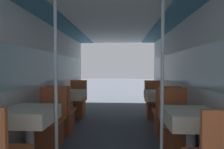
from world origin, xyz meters
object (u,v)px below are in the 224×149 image
at_px(dining_table_left_0, 30,118).
at_px(chair_left_far_1, 77,106).
at_px(support_pole_right_0, 162,82).
at_px(chair_right_far_1, 154,106).
at_px(support_pole_left_0, 56,82).
at_px(chair_left_near_1, 62,118).
at_px(dining_table_right_1, 159,97).
at_px(dining_table_left_1, 70,96).
at_px(chair_right_far_0, 175,131).
at_px(chair_right_near_1, 166,120).
at_px(chair_left_far_0, 49,129).
at_px(dining_table_right_0, 191,120).

distance_m(dining_table_left_0, chair_left_far_1, 2.36).
xyz_separation_m(support_pole_right_0, chair_right_far_1, (0.34, 2.33, -0.80)).
xyz_separation_m(support_pole_left_0, chair_right_far_1, (1.64, 2.33, -0.80)).
bearing_deg(chair_left_near_1, dining_table_right_1, 16.42).
distance_m(dining_table_left_1, chair_left_far_1, 0.68).
xyz_separation_m(dining_table_left_0, chair_left_near_1, (0.00, 1.16, -0.34)).
bearing_deg(chair_right_far_1, support_pole_left_0, 54.89).
bearing_deg(chair_right_far_0, chair_right_near_1, -90.00).
distance_m(dining_table_left_1, chair_right_near_1, 2.09).
height_order(chair_left_near_1, chair_right_far_0, same).
bearing_deg(chair_right_near_1, dining_table_left_0, -149.57).
height_order(chair_left_far_0, dining_table_right_1, chair_left_far_0).
height_order(dining_table_left_1, chair_right_near_1, chair_right_near_1).
xyz_separation_m(dining_table_left_0, chair_right_far_1, (1.98, 2.33, -0.34)).
relative_size(chair_left_far_1, dining_table_right_0, 1.24).
bearing_deg(dining_table_left_1, dining_table_right_1, 0.00).
height_order(support_pole_left_0, chair_left_near_1, support_pole_left_0).
bearing_deg(dining_table_left_1, support_pole_right_0, -46.83).
height_order(dining_table_left_0, dining_table_right_1, same).
xyz_separation_m(support_pole_left_0, chair_right_far_0, (1.64, 0.58, -0.80)).
relative_size(chair_left_near_1, dining_table_right_1, 1.24).
distance_m(support_pole_left_0, chair_right_far_0, 1.91).
relative_size(support_pole_left_0, support_pole_right_0, 1.00).
height_order(chair_left_far_1, dining_table_right_0, chair_left_far_1).
distance_m(dining_table_right_0, chair_right_far_0, 0.68).
height_order(dining_table_right_0, dining_table_right_1, same).
distance_m(dining_table_left_0, dining_table_left_1, 1.75).
height_order(dining_table_left_0, support_pole_right_0, support_pole_right_0).
relative_size(support_pole_right_0, chair_right_far_1, 2.31).
xyz_separation_m(dining_table_left_0, dining_table_right_1, (1.98, 1.75, 0.00)).
xyz_separation_m(chair_right_near_1, chair_right_far_1, (0.00, 1.17, 0.00)).
bearing_deg(chair_left_far_1, dining_table_right_1, 163.58).
bearing_deg(support_pole_left_0, support_pole_right_0, 0.00).
distance_m(chair_left_near_1, dining_table_right_0, 2.32).
distance_m(chair_left_near_1, chair_right_far_1, 2.30).
bearing_deg(chair_right_far_1, dining_table_left_1, 16.42).
xyz_separation_m(chair_left_far_0, dining_table_right_1, (1.98, 1.16, 0.34)).
bearing_deg(chair_right_far_1, chair_right_far_0, 90.00).
bearing_deg(dining_table_right_1, chair_right_near_1, -90.00).
xyz_separation_m(dining_table_left_0, chair_left_far_0, (0.00, 0.58, -0.34)).
bearing_deg(chair_left_far_0, dining_table_left_0, 90.00).
height_order(dining_table_left_0, chair_right_far_1, chair_right_far_1).
xyz_separation_m(chair_left_far_1, support_pole_right_0, (1.64, -2.33, 0.80)).
xyz_separation_m(dining_table_left_1, chair_right_far_0, (1.98, -1.16, -0.34)).
distance_m(dining_table_left_0, support_pole_left_0, 0.57).
bearing_deg(support_pole_right_0, dining_table_left_0, 180.00).
bearing_deg(support_pole_left_0, chair_left_near_1, 106.37).
bearing_deg(chair_left_far_0, chair_right_far_0, -180.00).
bearing_deg(chair_left_far_1, chair_right_near_1, 149.49).
bearing_deg(dining_table_right_1, support_pole_right_0, -101.07).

